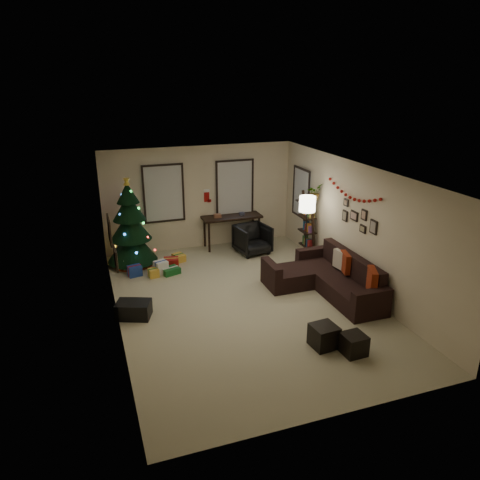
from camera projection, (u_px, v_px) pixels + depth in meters
The scene contains 29 objects.
floor at pixel (245, 303), 9.36m from camera, with size 7.00×7.00×0.00m, color #B6AE8A.
ceiling at pixel (246, 172), 8.44m from camera, with size 7.00×7.00×0.00m, color white.
wall_back at pixel (200, 198), 12.01m from camera, with size 5.00×5.00×0.00m, color beige.
wall_front at pixel (339, 330), 5.79m from camera, with size 5.00×5.00×0.00m, color beige.
wall_left at pixel (113, 257), 8.13m from camera, with size 7.00×7.00×0.00m, color beige.
wall_right at pixel (357, 227), 9.67m from camera, with size 7.00×7.00×0.00m, color beige.
window_back_left at pixel (164, 193), 11.62m from camera, with size 1.05×0.06×1.50m.
window_back_right at pixel (235, 188), 12.21m from camera, with size 1.05×0.06×1.50m.
window_right_wall at pixel (302, 193), 11.88m from camera, with size 0.06×0.90×1.30m.
christmas_tree at pixel (130, 229), 10.96m from camera, with size 1.19×1.19×2.22m.
presents at pixel (157, 266), 10.86m from camera, with size 1.50×1.01×0.30m.
sofa at pixel (328, 279), 9.80m from camera, with size 1.75×2.56×0.84m.
pillow_red_a at pixel (372, 281), 8.86m from camera, with size 0.13×0.47×0.47m, color maroon.
pillow_red_b at pixel (345, 262), 9.72m from camera, with size 0.11×0.42×0.42m, color maroon.
pillow_cream at pixel (341, 260), 9.88m from camera, with size 0.11×0.40×0.40m, color beige.
ottoman_near at pixel (324, 336), 7.81m from camera, with size 0.41×0.41×0.39m, color black.
ottoman_far at pixel (354, 344), 7.61m from camera, with size 0.37×0.37×0.35m, color black.
desk at pixel (232, 220), 12.21m from camera, with size 1.58×0.56×0.85m.
desk_chair at pixel (253, 239), 11.86m from camera, with size 0.73×0.69×0.75m, color black.
bookshelf at pixel (308, 227), 11.38m from camera, with size 0.30×0.51×1.72m.
potted_plant at pixel (315, 190), 10.84m from camera, with size 0.46×0.40×0.51m, color #4C4C4C.
floor_lamp at pixel (307, 209), 10.54m from camera, with size 0.37×0.37×1.77m.
art_map at pixel (109, 230), 8.65m from camera, with size 0.04×0.60×0.50m.
art_abstract at pixel (116, 258), 7.58m from camera, with size 0.04×0.45×0.35m.
gallery at pixel (359, 219), 9.53m from camera, with size 0.03×1.25×0.54m.
garland at pixel (353, 193), 9.58m from camera, with size 0.08×1.90×0.30m, color #A5140C, non-canonical shape.
stocking_left at pixel (194, 197), 11.99m from camera, with size 0.20×0.05×0.36m.
stocking_right at pixel (207, 195), 12.06m from camera, with size 0.20×0.05×0.36m.
storage_bin at pixel (134, 310), 8.77m from camera, with size 0.64×0.42×0.32m, color black.
Camera 1 is at (-2.85, -7.86, 4.39)m, focal length 34.38 mm.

